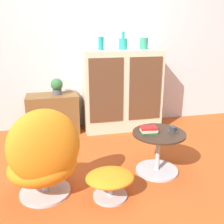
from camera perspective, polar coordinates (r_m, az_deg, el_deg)
ground_plane at (r=2.62m, az=2.18°, el=-15.00°), size 12.00×12.00×0.00m
wall_back at (r=3.86m, az=-4.43°, el=16.05°), size 6.40×0.06×2.60m
sideboard at (r=3.77m, az=2.08°, el=4.81°), size 1.09×0.48×1.14m
tv_console at (r=3.77m, az=-12.68°, el=-0.33°), size 0.70×0.39×0.54m
egg_chair at (r=2.31m, az=-14.60°, el=-9.50°), size 0.74×0.71×0.83m
ottoman at (r=2.34m, az=-0.41°, el=-14.52°), size 0.43×0.36×0.24m
coffee_table at (r=2.72m, az=9.99°, el=-8.10°), size 0.53×0.53×0.43m
vase_leftmost at (r=3.62m, az=-2.42°, el=14.71°), size 0.07×0.07×0.17m
vase_inner_left at (r=3.68m, az=2.40°, el=14.71°), size 0.12×0.12×0.24m
vase_inner_right at (r=3.78m, az=6.93°, el=14.59°), size 0.11×0.11×0.15m
potted_plant at (r=3.67m, az=-11.92°, el=5.56°), size 0.16×0.16×0.22m
teacup at (r=2.69m, az=13.15°, el=-3.73°), size 0.11×0.11×0.05m
book_stack at (r=2.61m, az=8.01°, el=-3.88°), size 0.17×0.13×0.06m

